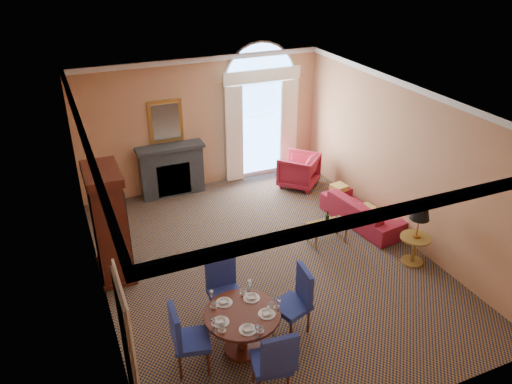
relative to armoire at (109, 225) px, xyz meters
name	(u,v)px	position (x,y,z in m)	size (l,w,h in m)	color
ground	(266,262)	(2.72, -0.84, -1.02)	(7.50, 7.50, 0.00)	#101932
room_envelope	(251,129)	(2.69, -0.17, 1.49)	(6.04, 7.52, 3.45)	tan
armoire	(109,225)	(0.00, 0.00, 0.00)	(0.61, 1.08, 2.12)	#3F170E
dining_table	(242,322)	(1.45, -2.78, -0.48)	(1.14, 1.14, 0.92)	#3F170E
dining_chair_north	(223,284)	(1.46, -1.95, -0.37)	(0.51, 0.53, 1.14)	navy
dining_chair_south	(275,360)	(1.54, -3.73, -0.37)	(0.60, 0.60, 1.14)	navy
dining_chair_east	(298,297)	(2.41, -2.70, -0.37)	(0.64, 0.64, 1.14)	navy
dining_chair_west	(184,336)	(0.56, -2.82, -0.37)	(0.61, 0.61, 1.14)	navy
sofa	(363,211)	(5.27, -0.32, -0.73)	(2.02, 0.79, 0.59)	maroon
armchair	(299,170)	(4.84, 1.89, -0.61)	(0.88, 0.90, 0.82)	maroon
coffee_table	(328,225)	(4.17, -0.67, -0.62)	(0.84, 0.48, 0.79)	olive
side_table	(418,228)	(5.32, -1.95, -0.24)	(0.58, 0.58, 1.21)	olive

